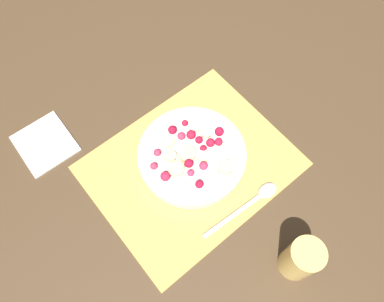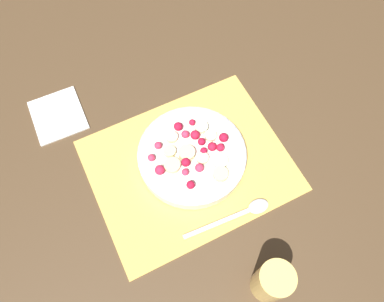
{
  "view_description": "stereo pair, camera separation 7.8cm",
  "coord_description": "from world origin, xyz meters",
  "px_view_note": "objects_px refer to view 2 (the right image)",
  "views": [
    {
      "loc": [
        -0.21,
        -0.25,
        0.75
      ],
      "look_at": [
        0.01,
        0.01,
        0.04
      ],
      "focal_mm": 35.0,
      "sensor_mm": 36.0,
      "label": 1
    },
    {
      "loc": [
        -0.14,
        -0.29,
        0.75
      ],
      "look_at": [
        0.01,
        0.01,
        0.04
      ],
      "focal_mm": 35.0,
      "sensor_mm": 36.0,
      "label": 2
    }
  ],
  "objects_px": {
    "drinking_glass": "(272,282)",
    "napkin": "(58,115)",
    "fruit_bowl": "(192,155)",
    "spoon": "(245,212)"
  },
  "relations": [
    {
      "from": "spoon",
      "to": "drinking_glass",
      "type": "height_order",
      "value": "drinking_glass"
    },
    {
      "from": "drinking_glass",
      "to": "napkin",
      "type": "distance_m",
      "value": 0.59
    },
    {
      "from": "spoon",
      "to": "napkin",
      "type": "distance_m",
      "value": 0.48
    },
    {
      "from": "drinking_glass",
      "to": "napkin",
      "type": "xyz_separation_m",
      "value": [
        -0.24,
        0.53,
        -0.05
      ]
    },
    {
      "from": "fruit_bowl",
      "to": "drinking_glass",
      "type": "bearing_deg",
      "value": -88.14
    },
    {
      "from": "fruit_bowl",
      "to": "spoon",
      "type": "height_order",
      "value": "fruit_bowl"
    },
    {
      "from": "fruit_bowl",
      "to": "spoon",
      "type": "distance_m",
      "value": 0.16
    },
    {
      "from": "fruit_bowl",
      "to": "spoon",
      "type": "bearing_deg",
      "value": -75.14
    },
    {
      "from": "fruit_bowl",
      "to": "napkin",
      "type": "bearing_deg",
      "value": 133.84
    },
    {
      "from": "fruit_bowl",
      "to": "spoon",
      "type": "xyz_separation_m",
      "value": [
        0.04,
        -0.16,
        -0.02
      ]
    }
  ]
}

